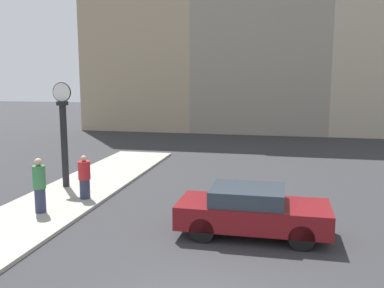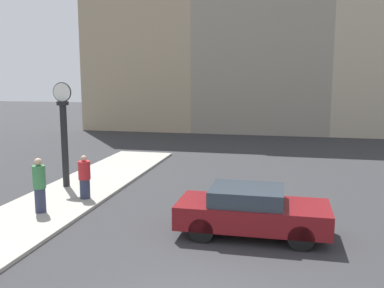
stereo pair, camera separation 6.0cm
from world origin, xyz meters
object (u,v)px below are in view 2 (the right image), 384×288
Objects in this scene: pedestrian_green_hoodie at (40,186)px; pedestrian_red_top at (85,177)px; street_clock at (64,134)px; sedan_car at (251,211)px.

pedestrian_red_top is at bearing 68.58° from pedestrian_green_hoodie.
street_clock is at bearing 104.41° from pedestrian_green_hoodie.
sedan_car is 6.45m from pedestrian_red_top.
pedestrian_red_top is (-6.11, 2.06, 0.15)m from sedan_car.
street_clock is (-7.61, 3.47, 1.49)m from sedan_car.
pedestrian_green_hoodie is 1.13× the size of pedestrian_red_top.
sedan_car is at bearing -2.55° from pedestrian_green_hoodie.
pedestrian_red_top reaches higher than sedan_car.
pedestrian_red_top is (1.50, -1.40, -1.33)m from street_clock.
sedan_car is 8.49m from street_clock.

